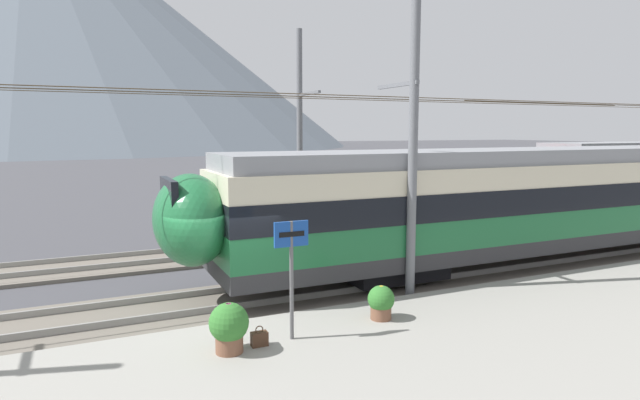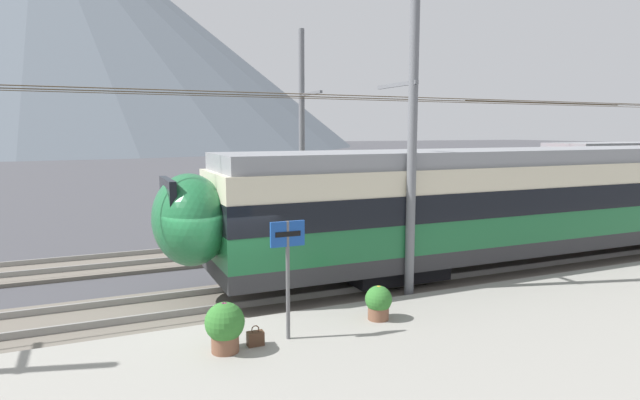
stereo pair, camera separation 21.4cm
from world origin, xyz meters
TOP-DOWN VIEW (x-y plane):
  - ground_plane at (0.00, 0.00)m, footprint 400.00×400.00m
  - track_near at (0.00, 1.07)m, footprint 120.00×3.00m
  - track_far at (0.00, 6.52)m, footprint 120.00×3.00m
  - train_near_platform at (12.64, 1.07)m, footprint 27.77×3.04m
  - catenary_mast_mid at (4.84, -0.40)m, footprint 45.62×1.88m
  - catenary_mast_far_side at (5.35, 8.21)m, footprint 45.62×2.12m
  - platform_sign at (0.82, -2.30)m, footprint 0.70×0.08m
  - handbag_near_sign at (0.12, -2.37)m, footprint 0.32×0.18m
  - potted_plant_platform_edge at (3.03, -2.06)m, footprint 0.59×0.59m
  - potted_plant_by_shelter at (-0.48, -2.42)m, footprint 0.75×0.75m
  - mountain_central_peak at (-12.49, 166.95)m, footprint 179.88×179.88m

SIDE VIEW (x-z plane):
  - ground_plane at x=0.00m, z-range 0.00..0.00m
  - track_near at x=0.00m, z-range -0.07..0.21m
  - track_far at x=0.00m, z-range -0.07..0.21m
  - handbag_near_sign at x=0.12m, z-range 0.22..0.63m
  - potted_plant_platform_edge at x=3.03m, z-range 0.32..1.07m
  - potted_plant_by_shelter at x=-0.48m, z-range 0.34..1.30m
  - platform_sign at x=0.82m, z-range 0.84..3.23m
  - train_near_platform at x=12.64m, z-range 0.09..4.36m
  - catenary_mast_mid at x=4.84m, z-range 0.11..8.55m
  - catenary_mast_far_side at x=5.35m, z-range 0.13..8.60m
  - mountain_central_peak at x=-12.49m, z-range 0.00..71.63m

